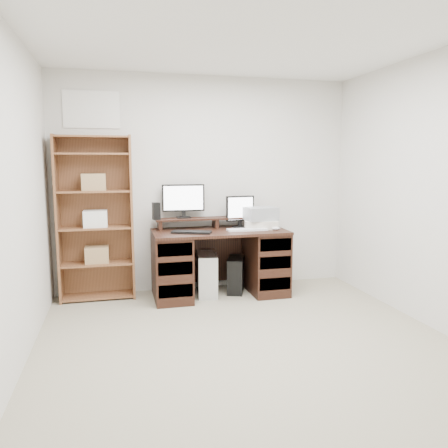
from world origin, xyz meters
name	(u,v)px	position (x,y,z in m)	size (l,w,h in m)	color
room	(259,198)	(0.00, 0.00, 1.25)	(3.54, 4.04, 2.54)	tan
desk	(220,261)	(0.09, 1.64, 0.39)	(1.50, 0.70, 0.75)	black
riser_shelf	(215,220)	(0.09, 1.85, 0.84)	(1.40, 0.22, 0.12)	black
monitor_wide	(183,199)	(-0.28, 1.90, 1.09)	(0.49, 0.13, 0.39)	black
monitor_small	(240,210)	(0.37, 1.78, 0.95)	(0.34, 0.14, 0.37)	black
speaker	(156,211)	(-0.60, 1.81, 0.97)	(0.08, 0.08, 0.19)	black
keyboard_black	(191,232)	(-0.26, 1.51, 0.76)	(0.43, 0.14, 0.02)	black
keyboard_white	(247,230)	(0.38, 1.54, 0.76)	(0.45, 0.14, 0.02)	white
mouse	(276,228)	(0.71, 1.50, 0.77)	(0.10, 0.06, 0.04)	silver
printer	(261,224)	(0.58, 1.66, 0.80)	(0.38, 0.28, 0.09)	beige
basket	(261,214)	(0.58, 1.66, 0.92)	(0.35, 0.25, 0.15)	#8F9498
tower_silver	(207,274)	(-0.05, 1.68, 0.24)	(0.21, 0.48, 0.48)	silver
tower_black	(236,274)	(0.30, 1.71, 0.20)	(0.30, 0.44, 0.41)	black
bookshelf	(96,217)	(-1.26, 1.86, 0.92)	(0.80, 0.30, 1.80)	brown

